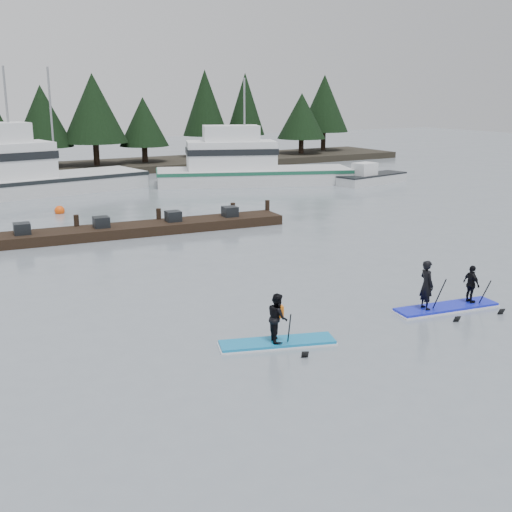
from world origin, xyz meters
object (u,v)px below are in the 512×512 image
fishing_boat_medium (249,176)px  paddleboard_solo (277,327)px  fishing_boat_large (19,185)px  floating_dock (144,229)px  paddleboard_duo (447,293)px

fishing_boat_medium → paddleboard_solo: size_ratio=4.61×
fishing_boat_large → paddleboard_solo: size_ratio=5.12×
fishing_boat_large → floating_dock: 15.61m
fishing_boat_medium → paddleboard_duo: (-8.49, -27.82, -0.06)m
fishing_boat_medium → paddleboard_solo: fishing_boat_medium is taller
floating_dock → paddleboard_duo: 15.91m
paddleboard_solo → fishing_boat_large: bearing=110.1°
floating_dock → paddleboard_duo: bearing=-69.3°
paddleboard_duo → floating_dock: bearing=114.4°
fishing_boat_medium → floating_dock: 17.89m
fishing_boat_large → paddleboard_duo: size_ratio=4.68×
fishing_boat_large → paddleboard_solo: 30.50m
paddleboard_duo → fishing_boat_medium: bearing=81.8°
floating_dock → paddleboard_solo: size_ratio=4.40×
paddleboard_solo → paddleboard_duo: paddleboard_duo is taller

